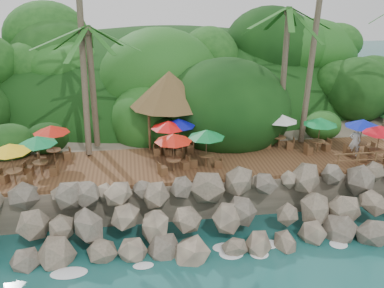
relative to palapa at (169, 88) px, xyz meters
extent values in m
plane|color=#19514F|center=(0.90, -9.62, -5.79)|extent=(140.00, 140.00, 0.00)
cube|color=gray|center=(0.90, 6.38, -4.74)|extent=(32.00, 25.20, 2.10)
ellipsoid|color=#143811|center=(0.90, 13.88, -5.79)|extent=(44.80, 28.00, 15.40)
cube|color=brown|center=(0.90, -3.62, -3.59)|extent=(26.00, 5.00, 0.20)
ellipsoid|color=white|center=(-8.10, -9.32, -5.76)|extent=(1.20, 0.80, 0.06)
ellipsoid|color=white|center=(-5.10, -9.32, -5.76)|extent=(1.20, 0.80, 0.06)
ellipsoid|color=white|center=(-2.10, -9.32, -5.76)|extent=(1.20, 0.80, 0.06)
ellipsoid|color=white|center=(0.90, -9.32, -5.76)|extent=(1.20, 0.80, 0.06)
ellipsoid|color=white|center=(3.90, -9.32, -5.76)|extent=(1.20, 0.80, 0.06)
ellipsoid|color=white|center=(6.90, -9.32, -5.76)|extent=(1.20, 0.80, 0.06)
cylinder|color=brown|center=(-5.01, -0.80, 2.09)|extent=(0.50, 2.41, 11.03)
cylinder|color=brown|center=(-4.64, -0.54, 0.20)|extent=(0.48, 1.04, 7.38)
ellipsoid|color=#23601E|center=(-4.64, -0.54, 3.89)|extent=(6.00, 6.00, 2.40)
cylinder|color=brown|center=(7.21, -0.55, 0.64)|extent=(0.55, 0.61, 8.26)
ellipsoid|color=#23601E|center=(7.21, -0.55, 4.77)|extent=(6.00, 6.00, 2.40)
cylinder|color=brown|center=(8.75, -1.05, 1.91)|extent=(1.32, 1.56, 10.77)
cylinder|color=brown|center=(-1.40, -1.40, -2.29)|extent=(0.16, 0.16, 2.40)
cylinder|color=brown|center=(1.40, -1.40, -2.29)|extent=(0.16, 0.16, 2.40)
cylinder|color=brown|center=(-1.40, 1.40, -2.29)|extent=(0.16, 0.16, 2.40)
cylinder|color=brown|center=(1.40, 1.40, -2.29)|extent=(0.16, 0.16, 2.40)
cone|color=brown|center=(0.00, 0.00, 0.01)|extent=(5.04, 5.04, 2.20)
cylinder|color=brown|center=(0.28, -2.31, -3.13)|extent=(0.08, 0.08, 0.72)
cylinder|color=brown|center=(0.28, -2.31, -2.76)|extent=(0.82, 0.82, 0.05)
cylinder|color=brown|center=(0.28, -2.31, -2.41)|extent=(0.05, 0.05, 2.15)
cone|color=#0C0FA0|center=(0.28, -2.31, -1.49)|extent=(2.05, 2.05, 0.44)
cube|color=brown|center=(-0.40, -2.43, -3.27)|extent=(0.47, 0.47, 0.45)
cube|color=brown|center=(0.95, -2.20, -3.27)|extent=(0.47, 0.47, 0.45)
cylinder|color=brown|center=(-0.34, -2.61, -3.13)|extent=(0.08, 0.08, 0.72)
cylinder|color=brown|center=(-0.34, -2.61, -2.76)|extent=(0.82, 0.82, 0.05)
cylinder|color=brown|center=(-0.34, -2.61, -2.41)|extent=(0.05, 0.05, 2.15)
cone|color=red|center=(-0.34, -2.61, -1.49)|extent=(2.05, 2.05, 0.44)
cube|color=brown|center=(-0.97, -2.34, -3.27)|extent=(0.54, 0.54, 0.45)
cube|color=brown|center=(0.28, -2.89, -3.27)|extent=(0.54, 0.54, 0.45)
cylinder|color=brown|center=(-0.28, -4.82, -3.13)|extent=(0.08, 0.08, 0.72)
cylinder|color=brown|center=(-0.28, -4.82, -2.76)|extent=(0.82, 0.82, 0.05)
cylinder|color=brown|center=(-0.28, -4.82, -2.41)|extent=(0.05, 0.05, 2.15)
cone|color=red|center=(-0.28, -4.82, -1.49)|extent=(2.05, 2.05, 0.44)
cube|color=brown|center=(-0.91, -5.09, -3.27)|extent=(0.54, 0.54, 0.45)
cube|color=brown|center=(0.35, -4.56, -3.27)|extent=(0.54, 0.54, 0.45)
cylinder|color=brown|center=(6.58, -2.32, -3.13)|extent=(0.08, 0.08, 0.72)
cylinder|color=brown|center=(6.58, -2.32, -2.76)|extent=(0.82, 0.82, 0.05)
cylinder|color=brown|center=(6.58, -2.32, -2.41)|extent=(0.05, 0.05, 2.15)
cone|color=silver|center=(6.58, -2.32, -1.49)|extent=(2.05, 2.05, 0.44)
cube|color=brown|center=(5.92, -2.14, -3.27)|extent=(0.50, 0.50, 0.45)
cube|color=brown|center=(7.24, -2.49, -3.27)|extent=(0.50, 0.50, 0.45)
cylinder|color=brown|center=(-8.52, -5.09, -3.13)|extent=(0.08, 0.08, 0.72)
cylinder|color=brown|center=(-8.52, -5.09, -2.76)|extent=(0.82, 0.82, 0.05)
cylinder|color=brown|center=(-8.52, -5.09, -2.41)|extent=(0.05, 0.05, 2.15)
cone|color=yellow|center=(-8.52, -5.09, -1.49)|extent=(2.05, 2.05, 0.44)
cube|color=brown|center=(-9.14, -4.81, -3.27)|extent=(0.54, 0.54, 0.45)
cube|color=brown|center=(-7.89, -5.36, -3.27)|extent=(0.54, 0.54, 0.45)
cylinder|color=brown|center=(8.67, -3.31, -3.13)|extent=(0.08, 0.08, 0.72)
cylinder|color=brown|center=(8.67, -3.31, -2.76)|extent=(0.82, 0.82, 0.05)
cylinder|color=brown|center=(8.67, -3.31, -2.41)|extent=(0.05, 0.05, 2.15)
cone|color=#0D7D38|center=(8.67, -3.31, -1.49)|extent=(2.05, 2.05, 0.44)
cube|color=brown|center=(8.02, -3.50, -3.27)|extent=(0.51, 0.51, 0.45)
cube|color=brown|center=(9.33, -3.13, -3.27)|extent=(0.51, 0.51, 0.45)
cylinder|color=brown|center=(-7.38, -4.14, -3.13)|extent=(0.08, 0.08, 0.72)
cylinder|color=brown|center=(-7.38, -4.14, -2.76)|extent=(0.82, 0.82, 0.05)
cylinder|color=brown|center=(-7.38, -4.14, -2.41)|extent=(0.05, 0.05, 2.15)
cone|color=#0D7C3F|center=(-7.38, -4.14, -1.49)|extent=(2.05, 2.05, 0.44)
cube|color=brown|center=(-8.06, -4.04, -3.27)|extent=(0.47, 0.47, 0.45)
cube|color=brown|center=(-6.71, -4.24, -3.27)|extent=(0.47, 0.47, 0.45)
cylinder|color=brown|center=(10.99, -4.00, -3.13)|extent=(0.08, 0.08, 0.72)
cylinder|color=brown|center=(10.99, -4.00, -2.76)|extent=(0.82, 0.82, 0.05)
cylinder|color=brown|center=(10.99, -4.00, -2.41)|extent=(0.05, 0.05, 2.15)
cone|color=#0D1DAF|center=(10.99, -4.00, -1.49)|extent=(2.05, 2.05, 0.44)
cube|color=brown|center=(10.30, -4.01, -3.27)|extent=(0.41, 0.41, 0.45)
cube|color=brown|center=(11.67, -4.00, -3.27)|extent=(0.41, 0.41, 0.45)
cylinder|color=brown|center=(11.36, -5.22, -3.13)|extent=(0.08, 0.08, 0.72)
cylinder|color=brown|center=(11.36, -5.22, -2.76)|extent=(0.82, 0.82, 0.05)
cylinder|color=brown|center=(11.36, -5.22, -2.41)|extent=(0.05, 0.05, 2.15)
cone|color=red|center=(11.36, -5.22, -1.49)|extent=(2.05, 2.05, 0.44)
cube|color=brown|center=(10.71, -5.02, -3.27)|extent=(0.51, 0.51, 0.45)
cylinder|color=brown|center=(-6.95, -2.47, -3.13)|extent=(0.08, 0.08, 0.72)
cylinder|color=brown|center=(-6.95, -2.47, -2.76)|extent=(0.82, 0.82, 0.05)
cylinder|color=brown|center=(-6.95, -2.47, -2.41)|extent=(0.05, 0.05, 2.15)
cone|color=red|center=(-6.95, -2.47, -1.49)|extent=(2.05, 2.05, 0.44)
cube|color=brown|center=(-7.59, -2.71, -3.27)|extent=(0.53, 0.53, 0.45)
cube|color=brown|center=(-6.31, -2.23, -3.27)|extent=(0.53, 0.53, 0.45)
cylinder|color=brown|center=(1.57, -4.46, -3.13)|extent=(0.08, 0.08, 0.72)
cylinder|color=brown|center=(1.57, -4.46, -2.76)|extent=(0.82, 0.82, 0.05)
cylinder|color=brown|center=(1.57, -4.46, -2.41)|extent=(0.05, 0.05, 2.15)
cone|color=#0C7232|center=(1.57, -4.46, -1.49)|extent=(2.05, 2.05, 0.44)
cube|color=brown|center=(0.90, -4.34, -3.27)|extent=(0.48, 0.48, 0.45)
cube|color=brown|center=(2.24, -4.59, -3.27)|extent=(0.48, 0.48, 0.45)
cylinder|color=brown|center=(8.66, -5.97, -2.99)|extent=(0.10, 0.10, 1.00)
cylinder|color=brown|center=(9.76, -5.97, -2.99)|extent=(0.10, 0.10, 1.00)
cylinder|color=brown|center=(10.86, -5.97, -2.99)|extent=(0.10, 0.10, 1.00)
imported|color=silver|center=(10.57, -4.15, -2.57)|extent=(0.78, 0.64, 1.84)
camera|label=1|loc=(-2.34, -25.53, 6.26)|focal=39.05mm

